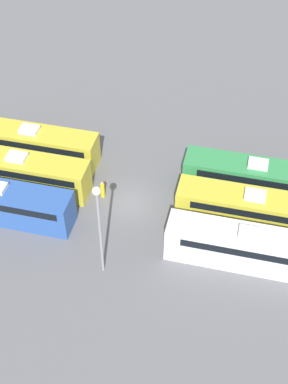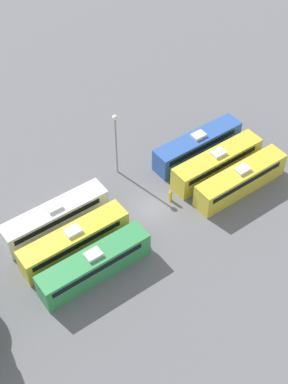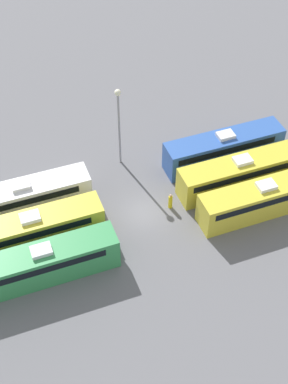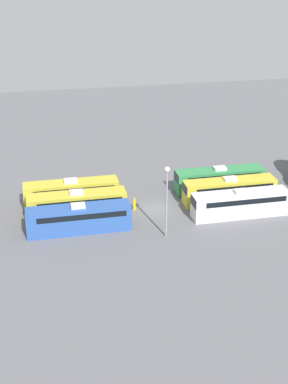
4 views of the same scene
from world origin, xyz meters
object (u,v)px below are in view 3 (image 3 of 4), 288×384
bus_1 (240,173)px  bus_4 (32,230)px  bus_5 (23,198)px  worker_person (170,201)px  light_pole (119,115)px  bus_2 (224,148)px  bus_0 (263,198)px  bus_3 (43,263)px

bus_1 → bus_4: same height
bus_5 → worker_person: 12.95m
bus_5 → light_pole: (3.21, -10.03, 4.01)m
worker_person → light_pole: 9.09m
bus_4 → bus_2: bearing=-79.0°
bus_1 → light_pole: 12.25m
bus_4 → light_pole: light_pole is taller
worker_person → light_pole: light_pole is taller
bus_1 → worker_person: size_ratio=7.29×
bus_2 → worker_person: (-4.00, 7.16, -0.90)m
worker_person → bus_0: bearing=-113.8°
bus_2 → worker_person: bearing=119.2°
bus_0 → bus_5: 20.96m
bus_3 → bus_1: bearing=-79.0°
bus_1 → bus_3: size_ratio=1.00×
bus_2 → bus_1: bearing=177.7°
bus_0 → bus_3: bearing=90.4°
bus_1 → bus_5: (3.78, 19.25, 0.00)m
bus_4 → bus_5: 3.88m
bus_3 → bus_4: same height
bus_4 → light_pole: bearing=-54.8°
bus_1 → worker_person: (-0.33, 7.01, -0.90)m
bus_1 → bus_4: 19.28m
bus_2 → bus_5: 19.40m
bus_5 → bus_4: bearing=179.6°
bus_3 → worker_person: 12.68m
bus_1 → bus_3: bearing=101.0°
bus_0 → light_pole: 14.83m
bus_1 → bus_0: bearing=-174.1°
bus_4 → bus_0: bearing=-100.1°
bus_0 → bus_2: bearing=1.7°
bus_5 → worker_person: bus_5 is taller
bus_1 → worker_person: bus_1 is taller
bus_3 → light_pole: (10.73, -9.97, 4.01)m
bus_3 → bus_4: (3.64, 0.09, 0.00)m
bus_0 → bus_4: same height
bus_1 → bus_2: size_ratio=1.00×
bus_0 → bus_3: same height
bus_1 → bus_2: bearing=-2.3°
bus_1 → bus_5: bearing=78.9°
worker_person → bus_5: bearing=71.4°
bus_2 → bus_3: (-7.40, 19.34, 0.00)m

